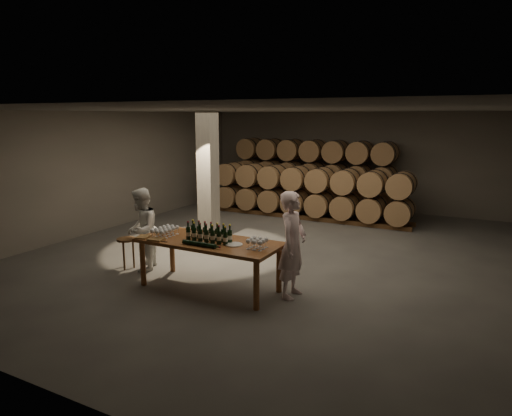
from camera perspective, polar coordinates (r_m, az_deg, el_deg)
The scene contains 15 objects.
room at distance 11.22m, azimuth -6.00°, elevation 3.83°, with size 12.00×12.00×12.00m.
tasting_table at distance 8.20m, azimuth -5.88°, elevation -4.76°, with size 2.60×1.10×0.90m.
barrel_stack_back at distance 15.33m, azimuth 7.15°, elevation 4.32°, with size 5.48×0.95×2.31m.
barrel_stack_front at distance 13.95m, azimuth 6.57°, elevation 2.10°, with size 6.26×0.95×1.57m.
bottle_cluster at distance 8.10m, azimuth -5.92°, elevation -3.33°, with size 0.86×0.23×0.33m.
lying_bottles at distance 7.83m, azimuth -7.06°, elevation -4.50°, with size 0.76×0.08×0.08m.
glass_cluster_left at distance 8.56m, azimuth -11.33°, elevation -2.65°, with size 0.30×0.52×0.17m.
glass_cluster_right at distance 7.63m, azimuth 0.14°, elevation -4.13°, with size 0.31×0.31×0.18m.
plate at distance 7.86m, azimuth -2.77°, elevation -4.58°, with size 0.30×0.30×0.02m, color silver.
notebook_near at distance 8.34m, azimuth -12.35°, elevation -3.85°, with size 0.27×0.22×0.03m, color olive.
notebook_corner at distance 8.58m, azimuth -13.93°, elevation -3.51°, with size 0.21×0.27×0.02m, color olive.
pen at distance 8.20m, azimuth -11.45°, elevation -4.14°, with size 0.01×0.01×0.14m, color black.
stool at distance 9.67m, azimuth -15.89°, elevation -4.33°, with size 0.38×0.38×0.63m.
person_man at distance 7.81m, azimuth 4.59°, elevation -4.61°, with size 0.67×0.44×1.85m, color silver.
person_woman at distance 9.42m, azimuth -14.11°, elevation -2.65°, with size 0.82×0.64×1.68m, color white.
Camera 1 is at (4.39, -9.04, 3.08)m, focal length 32.00 mm.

